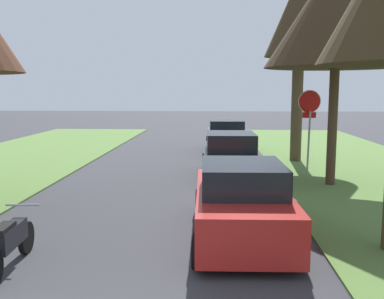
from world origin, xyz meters
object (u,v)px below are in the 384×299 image
object	(u,v)px
parked_sedan_navy	(226,137)
parked_motorcycle	(10,242)
parked_sedan_black	(230,157)
stop_sign_far	(309,114)
street_tree_right_mid_b	(337,11)
parked_sedan_red	(241,203)
street_tree_right_far	(300,18)

from	to	relation	value
parked_sedan_navy	parked_motorcycle	bearing A→B (deg)	-105.27
parked_sedan_black	parked_sedan_navy	xyz separation A→B (m)	(0.00, 6.41, 0.00)
parked_sedan_black	parked_sedan_navy	world-z (taller)	same
parked_sedan_navy	parked_motorcycle	xyz separation A→B (m)	(-3.96, -14.49, -0.24)
stop_sign_far	street_tree_right_mid_b	xyz separation A→B (m)	(0.37, -1.72, 3.19)
parked_sedan_red	parked_motorcycle	bearing A→B (deg)	-154.60
stop_sign_far	parked_sedan_black	distance (m)	3.18
parked_sedan_black	street_tree_right_far	bearing A→B (deg)	51.36
parked_sedan_red	parked_sedan_black	distance (m)	6.20
parked_sedan_navy	parked_motorcycle	world-z (taller)	parked_sedan_navy
parked_sedan_black	parked_sedan_navy	distance (m)	6.41
street_tree_right_mid_b	parked_sedan_red	distance (m)	7.55
stop_sign_far	street_tree_right_mid_b	world-z (taller)	street_tree_right_mid_b
street_tree_right_far	parked_sedan_black	world-z (taller)	street_tree_right_far
parked_motorcycle	parked_sedan_red	bearing A→B (deg)	25.40
street_tree_right_far	parked_sedan_black	size ratio (longest dim) A/B	1.73
stop_sign_far	parked_sedan_red	bearing A→B (deg)	-111.97
stop_sign_far	street_tree_right_far	size ratio (longest dim) A/B	0.39
street_tree_right_mid_b	parked_motorcycle	world-z (taller)	street_tree_right_mid_b
street_tree_right_mid_b	parked_sedan_red	bearing A→B (deg)	-121.50
street_tree_right_mid_b	parked_motorcycle	distance (m)	11.07
parked_sedan_black	parked_motorcycle	xyz separation A→B (m)	(-3.95, -8.08, -0.24)
parked_sedan_black	parked_sedan_navy	bearing A→B (deg)	89.97
parked_sedan_red	parked_sedan_black	xyz separation A→B (m)	(-0.03, 6.20, 0.00)
parked_sedan_red	parked_sedan_navy	xyz separation A→B (m)	(-0.02, 12.61, 0.00)
parked_sedan_navy	parked_sedan_red	bearing A→B (deg)	-89.90
parked_sedan_black	parked_motorcycle	size ratio (longest dim) A/B	2.17
stop_sign_far	parked_sedan_navy	bearing A→B (deg)	115.33
parked_sedan_red	parked_sedan_navy	world-z (taller)	same
stop_sign_far	parked_motorcycle	bearing A→B (deg)	-127.75
parked_sedan_red	parked_sedan_black	world-z (taller)	same
parked_sedan_black	parked_motorcycle	bearing A→B (deg)	-116.06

